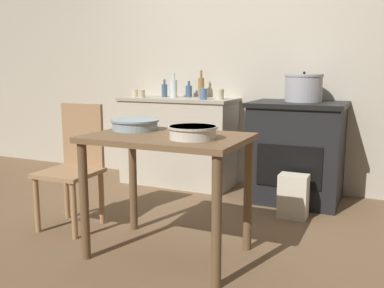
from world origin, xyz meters
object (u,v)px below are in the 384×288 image
stock_pot (304,88)px  flour_sack (293,196)px  bottle_mid_left (189,91)px  mixing_bowl_large (135,124)px  work_table (168,156)px  stove (297,151)px  chair (75,163)px  mixing_bowl_small (193,132)px  bottle_left (201,87)px  cup_right (203,94)px  cup_mid_right (141,94)px  bottle_far_left (165,90)px  bottle_center_left (174,88)px  cup_center_right (219,94)px  cup_center (135,93)px

stock_pot → flour_sack: bearing=-84.4°
bottle_mid_left → mixing_bowl_large: bearing=-77.4°
work_table → flour_sack: work_table is taller
stove → chair: (-1.39, -1.33, 0.03)m
mixing_bowl_small → bottle_left: bottle_left is taller
mixing_bowl_small → bottle_mid_left: bottle_mid_left is taller
cup_right → bottle_mid_left: bearing=136.2°
mixing_bowl_small → cup_mid_right: (-1.25, 1.48, 0.11)m
mixing_bowl_small → cup_right: 1.62m
bottle_mid_left → bottle_far_left: bearing=-168.0°
bottle_far_left → bottle_left: bearing=4.8°
bottle_left → bottle_center_left: size_ratio=1.11×
flour_sack → stock_pot: bearing=95.6°
bottle_left → stock_pot: bearing=-7.4°
work_table → bottle_left: (-0.51, 1.69, 0.35)m
stove → work_table: (-0.50, -1.51, 0.19)m
bottle_center_left → cup_right: (0.41, -0.18, -0.04)m
stock_pot → cup_center_right: stock_pot is taller
work_table → cup_right: 1.53m
cup_mid_right → cup_center_right: bearing=8.8°
flour_sack → mixing_bowl_large: 1.42m
mixing_bowl_small → bottle_far_left: bottle_far_left is taller
stove → mixing_bowl_small: stove is taller
cup_center → bottle_left: bearing=17.9°
mixing_bowl_small → cup_mid_right: size_ratio=3.59×
bottle_mid_left → stove: bearing=-9.8°
flour_sack → cup_center_right: (-0.84, 0.52, 0.76)m
bottle_left → cup_mid_right: 0.61m
bottle_left → mixing_bowl_large: bearing=-82.4°
bottle_center_left → cup_center_right: bearing=-9.0°
chair → stock_pot: bearing=42.4°
chair → cup_mid_right: cup_mid_right is taller
work_table → mixing_bowl_large: mixing_bowl_large is taller
chair → bottle_far_left: size_ratio=5.05×
bottle_mid_left → cup_mid_right: bottle_mid_left is taller
bottle_far_left → cup_mid_right: (-0.13, -0.24, -0.03)m
stock_pot → cup_center: stock_pot is taller
chair → cup_center_right: 1.57m
mixing_bowl_small → cup_center_right: cup_center_right is taller
mixing_bowl_small → chair: bearing=167.5°
bottle_far_left → bottle_left: (0.40, 0.03, 0.04)m
flour_sack → chair: bearing=-150.1°
chair → bottle_mid_left: size_ratio=5.50×
chair → mixing_bowl_small: 1.16m
bottle_mid_left → cup_center: 0.55m
mixing_bowl_small → bottle_mid_left: (-0.86, 1.78, 0.14)m
work_table → mixing_bowl_large: size_ratio=3.04×
flour_sack → bottle_far_left: bearing=156.9°
chair → mixing_bowl_small: bearing=-14.4°
flour_sack → cup_center_right: size_ratio=3.59×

